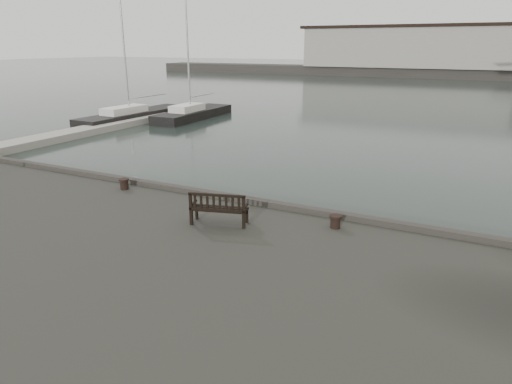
% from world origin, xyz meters
% --- Properties ---
extents(ground, '(400.00, 400.00, 0.00)m').
position_xyz_m(ground, '(0.00, 0.00, 0.00)').
color(ground, black).
rests_on(ground, ground).
extents(pontoon, '(2.00, 24.00, 0.50)m').
position_xyz_m(pontoon, '(-20.00, 10.00, 0.25)').
color(pontoon, '#9E9A93').
rests_on(pontoon, ground).
extents(breakwater, '(140.00, 9.50, 12.20)m').
position_xyz_m(breakwater, '(-4.56, 92.00, 4.30)').
color(breakwater, '#383530').
rests_on(breakwater, ground).
extents(bench, '(1.76, 1.01, 0.96)m').
position_xyz_m(bench, '(0.93, -2.22, 1.87)').
color(bench, black).
rests_on(bench, quay).
extents(bollard_left, '(0.46, 0.46, 0.39)m').
position_xyz_m(bollard_left, '(-3.93, -0.85, 1.75)').
color(bollard_left, black).
rests_on(bollard_left, quay).
extents(bollard_right, '(0.39, 0.39, 0.38)m').
position_xyz_m(bollard_right, '(4.05, -0.97, 1.75)').
color(bollard_right, black).
rests_on(bollard_right, quay).
extents(yacht_b, '(3.07, 12.25, 15.78)m').
position_xyz_m(yacht_b, '(-21.16, 19.39, 0.25)').
color(yacht_b, black).
rests_on(yacht_b, ground).
extents(yacht_d, '(2.91, 10.06, 12.51)m').
position_xyz_m(yacht_d, '(-17.01, 22.78, 0.23)').
color(yacht_d, black).
rests_on(yacht_d, ground).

